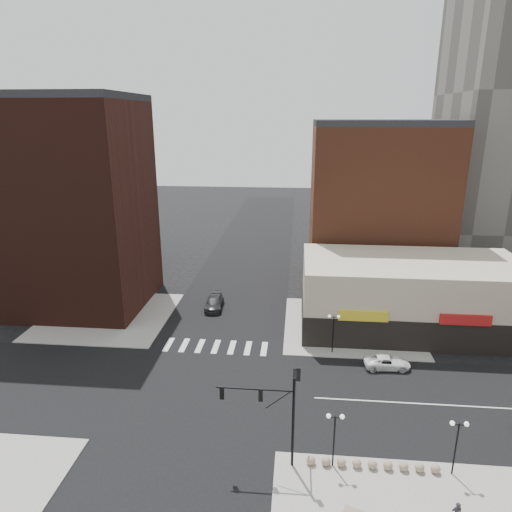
{
  "coord_description": "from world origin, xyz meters",
  "views": [
    {
      "loc": [
        8.14,
        -34.27,
        23.32
      ],
      "look_at": [
        4.41,
        5.46,
        11.0
      ],
      "focal_mm": 32.0,
      "sensor_mm": 36.0,
      "label": 1
    }
  ],
  "objects_px": {
    "traffic_signal": "(279,401)",
    "street_lamp_se_a": "(335,427)",
    "dark_sedan_north": "(214,303)",
    "street_lamp_se_b": "(458,434)",
    "street_lamp_ne": "(334,324)",
    "white_suv": "(387,362)"
  },
  "relations": [
    {
      "from": "traffic_signal",
      "to": "street_lamp_se_a",
      "type": "xyz_separation_m",
      "value": [
        3.76,
        -0.17,
        -1.67
      ]
    },
    {
      "from": "street_lamp_se_a",
      "to": "dark_sedan_north",
      "type": "xyz_separation_m",
      "value": [
        -13.08,
        26.15,
        -2.55
      ]
    },
    {
      "from": "street_lamp_se_b",
      "to": "street_lamp_ne",
      "type": "relative_size",
      "value": 1.0
    },
    {
      "from": "street_lamp_se_b",
      "to": "street_lamp_ne",
      "type": "height_order",
      "value": "same"
    },
    {
      "from": "street_lamp_se_a",
      "to": "street_lamp_se_b",
      "type": "relative_size",
      "value": 1.0
    },
    {
      "from": "street_lamp_ne",
      "to": "dark_sedan_north",
      "type": "distance_m",
      "value": 17.54
    },
    {
      "from": "street_lamp_se_b",
      "to": "white_suv",
      "type": "bearing_deg",
      "value": 98.04
    },
    {
      "from": "street_lamp_ne",
      "to": "street_lamp_se_a",
      "type": "bearing_deg",
      "value": -93.58
    },
    {
      "from": "traffic_signal",
      "to": "street_lamp_ne",
      "type": "distance_m",
      "value": 16.62
    },
    {
      "from": "white_suv",
      "to": "traffic_signal",
      "type": "bearing_deg",
      "value": 140.24
    },
    {
      "from": "traffic_signal",
      "to": "white_suv",
      "type": "relative_size",
      "value": 1.78
    },
    {
      "from": "street_lamp_se_a",
      "to": "white_suv",
      "type": "height_order",
      "value": "street_lamp_se_a"
    },
    {
      "from": "traffic_signal",
      "to": "street_lamp_ne",
      "type": "bearing_deg",
      "value": 73.25
    },
    {
      "from": "street_lamp_se_b",
      "to": "white_suv",
      "type": "xyz_separation_m",
      "value": [
        -1.92,
        13.63,
        -2.68
      ]
    },
    {
      "from": "street_lamp_se_b",
      "to": "dark_sedan_north",
      "type": "distance_m",
      "value": 33.68
    },
    {
      "from": "street_lamp_se_a",
      "to": "white_suv",
      "type": "bearing_deg",
      "value": 65.97
    },
    {
      "from": "white_suv",
      "to": "dark_sedan_north",
      "type": "distance_m",
      "value": 22.89
    },
    {
      "from": "street_lamp_se_b",
      "to": "dark_sedan_north",
      "type": "xyz_separation_m",
      "value": [
        -21.08,
        26.15,
        -2.55
      ]
    },
    {
      "from": "street_lamp_se_a",
      "to": "white_suv",
      "type": "relative_size",
      "value": 0.95
    },
    {
      "from": "white_suv",
      "to": "street_lamp_ne",
      "type": "bearing_deg",
      "value": 61.36
    },
    {
      "from": "traffic_signal",
      "to": "street_lamp_se_b",
      "type": "bearing_deg",
      "value": -0.82
    },
    {
      "from": "street_lamp_ne",
      "to": "white_suv",
      "type": "xyz_separation_m",
      "value": [
        5.08,
        -2.37,
        -2.68
      ]
    }
  ]
}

